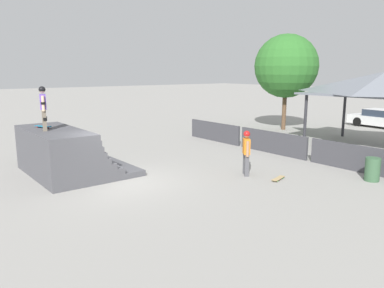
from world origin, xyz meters
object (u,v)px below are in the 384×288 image
(bystander_walking, at_px, (246,149))
(skateboard_on_ground, at_px, (278,178))
(tree_far_back, at_px, (286,66))
(trash_bin, at_px, (372,169))
(skater_on_deck, at_px, (43,105))
(parked_car_white, at_px, (382,119))
(skateboard_on_deck, at_px, (43,126))

(bystander_walking, height_order, skateboard_on_ground, bystander_walking)
(tree_far_back, relative_size, trash_bin, 7.42)
(skater_on_deck, distance_m, skateboard_on_ground, 8.94)
(skateboard_on_ground, bearing_deg, tree_far_back, -158.90)
(skater_on_deck, relative_size, parked_car_white, 0.35)
(bystander_walking, relative_size, tree_far_back, 0.27)
(bystander_walking, xyz_separation_m, trash_bin, (3.36, 3.01, -0.58))
(skater_on_deck, relative_size, skateboard_on_ground, 1.92)
(skater_on_deck, distance_m, trash_bin, 12.12)
(skateboard_on_deck, bearing_deg, trash_bin, 26.59)
(skater_on_deck, bearing_deg, trash_bin, 65.28)
(bystander_walking, bearing_deg, skateboard_on_deck, 86.24)
(bystander_walking, relative_size, trash_bin, 2.02)
(skateboard_on_deck, distance_m, bystander_walking, 7.80)
(skater_on_deck, distance_m, skateboard_on_deck, 1.09)
(skateboard_on_deck, distance_m, trash_bin, 12.33)
(skateboard_on_ground, bearing_deg, bystander_walking, -86.67)
(bystander_walking, bearing_deg, trash_bin, -100.97)
(tree_far_back, bearing_deg, parked_car_white, 59.21)
(bystander_walking, height_order, parked_car_white, bystander_walking)
(tree_far_back, bearing_deg, trash_bin, -36.94)
(skateboard_on_ground, xyz_separation_m, parked_car_white, (-3.86, 16.05, 0.54))
(skateboard_on_deck, height_order, skateboard_on_ground, skateboard_on_deck)
(skateboard_on_ground, relative_size, tree_far_back, 0.13)
(skater_on_deck, relative_size, trash_bin, 1.89)
(skater_on_deck, bearing_deg, tree_far_back, 112.85)
(bystander_walking, distance_m, tree_far_back, 12.51)
(trash_bin, bearing_deg, parked_car_white, 114.06)
(skater_on_deck, xyz_separation_m, skateboard_on_deck, (-0.65, 0.13, -0.86))
(skater_on_deck, xyz_separation_m, skateboard_on_ground, (5.65, 6.42, -2.63))
(skater_on_deck, relative_size, tree_far_back, 0.25)
(tree_far_back, bearing_deg, skateboard_on_ground, -52.62)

